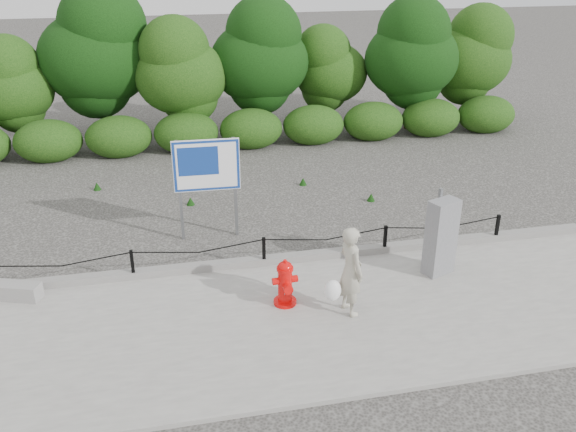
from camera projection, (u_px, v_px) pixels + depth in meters
The scene contains 10 objects.
ground at pixel (264, 268), 12.03m from camera, with size 90.00×90.00×0.00m, color #2D2B28.
sidewalk at pixel (285, 324), 10.24m from camera, with size 14.00×4.00×0.08m, color gray.
curb at pixel (264, 261), 12.02m from camera, with size 14.00×0.22×0.14m, color slate.
chain_barrier at pixel (264, 248), 11.84m from camera, with size 10.06×0.06×0.60m.
treeline at pixel (211, 61), 18.96m from camera, with size 20.32×3.67×4.73m.
fire_hydrant at pixel (285, 283), 10.56m from camera, with size 0.46×0.47×0.87m.
pedestrian at pixel (350, 272), 10.17m from camera, with size 0.75×0.66×1.60m.
concrete_block at pixel (15, 291), 10.84m from camera, with size 0.90×0.32×0.29m, color gray.
utility_cabinet at pixel (441, 237), 11.44m from camera, with size 0.65×0.52×1.65m.
advertising_sign at pixel (206, 170), 12.64m from camera, with size 1.39×0.15×2.22m.
Camera 1 is at (-1.77, -10.38, 5.93)m, focal length 38.00 mm.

